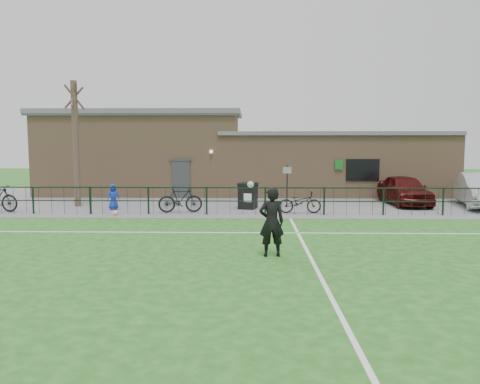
{
  "coord_description": "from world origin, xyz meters",
  "views": [
    {
      "loc": [
        0.41,
        -11.75,
        3.04
      ],
      "look_at": [
        0.0,
        5.0,
        1.3
      ],
      "focal_mm": 35.0,
      "sensor_mm": 36.0,
      "label": 1
    }
  ],
  "objects_px": {
    "bicycle_d": "(180,199)",
    "ball_ground": "(115,213)",
    "spectator_child": "(113,197)",
    "sign_post": "(287,186)",
    "bare_tree": "(76,144)",
    "car_maroon": "(404,190)",
    "wheelie_bin_left": "(248,197)",
    "wheelie_bin_right": "(248,197)",
    "bicycle_e": "(300,202)"
  },
  "relations": [
    {
      "from": "car_maroon",
      "to": "bicycle_e",
      "type": "height_order",
      "value": "car_maroon"
    },
    {
      "from": "car_maroon",
      "to": "bicycle_e",
      "type": "xyz_separation_m",
      "value": [
        -5.46,
        -3.0,
        -0.26
      ]
    },
    {
      "from": "bicycle_d",
      "to": "ball_ground",
      "type": "distance_m",
      "value": 2.82
    },
    {
      "from": "bicycle_e",
      "to": "spectator_child",
      "type": "height_order",
      "value": "spectator_child"
    },
    {
      "from": "car_maroon",
      "to": "ball_ground",
      "type": "relative_size",
      "value": 18.32
    },
    {
      "from": "wheelie_bin_left",
      "to": "spectator_child",
      "type": "relative_size",
      "value": 0.9
    },
    {
      "from": "car_maroon",
      "to": "bicycle_d",
      "type": "height_order",
      "value": "car_maroon"
    },
    {
      "from": "bicycle_d",
      "to": "spectator_child",
      "type": "bearing_deg",
      "value": 66.41
    },
    {
      "from": "wheelie_bin_right",
      "to": "car_maroon",
      "type": "bearing_deg",
      "value": 26.9
    },
    {
      "from": "sign_post",
      "to": "car_maroon",
      "type": "relative_size",
      "value": 0.46
    },
    {
      "from": "wheelie_bin_right",
      "to": "sign_post",
      "type": "height_order",
      "value": "sign_post"
    },
    {
      "from": "wheelie_bin_left",
      "to": "spectator_child",
      "type": "xyz_separation_m",
      "value": [
        -6.17,
        -0.67,
        0.06
      ]
    },
    {
      "from": "spectator_child",
      "to": "ball_ground",
      "type": "bearing_deg",
      "value": -96.49
    },
    {
      "from": "sign_post",
      "to": "car_maroon",
      "type": "bearing_deg",
      "value": 9.57
    },
    {
      "from": "bare_tree",
      "to": "car_maroon",
      "type": "xyz_separation_m",
      "value": [
        15.98,
        0.97,
        -2.24
      ]
    },
    {
      "from": "bare_tree",
      "to": "spectator_child",
      "type": "bearing_deg",
      "value": -28.37
    },
    {
      "from": "bicycle_e",
      "to": "wheelie_bin_right",
      "type": "bearing_deg",
      "value": 57.56
    },
    {
      "from": "sign_post",
      "to": "wheelie_bin_left",
      "type": "bearing_deg",
      "value": -167.13
    },
    {
      "from": "sign_post",
      "to": "spectator_child",
      "type": "relative_size",
      "value": 1.72
    },
    {
      "from": "spectator_child",
      "to": "sign_post",
      "type": "bearing_deg",
      "value": -17.15
    },
    {
      "from": "ball_ground",
      "to": "wheelie_bin_left",
      "type": "bearing_deg",
      "value": 22.98
    },
    {
      "from": "ball_ground",
      "to": "bicycle_d",
      "type": "bearing_deg",
      "value": 18.32
    },
    {
      "from": "wheelie_bin_right",
      "to": "car_maroon",
      "type": "xyz_separation_m",
      "value": [
        7.74,
        1.6,
        0.18
      ]
    },
    {
      "from": "bare_tree",
      "to": "car_maroon",
      "type": "distance_m",
      "value": 16.17
    },
    {
      "from": "bicycle_e",
      "to": "spectator_child",
      "type": "bearing_deg",
      "value": 82.9
    },
    {
      "from": "bicycle_d",
      "to": "bare_tree",
      "type": "bearing_deg",
      "value": 60.63
    },
    {
      "from": "wheelie_bin_right",
      "to": "spectator_child",
      "type": "bearing_deg",
      "value": -160.28
    },
    {
      "from": "bicycle_d",
      "to": "car_maroon",
      "type": "bearing_deg",
      "value": -83.88
    },
    {
      "from": "sign_post",
      "to": "bicycle_e",
      "type": "relative_size",
      "value": 1.1
    },
    {
      "from": "bare_tree",
      "to": "wheelie_bin_right",
      "type": "distance_m",
      "value": 8.61
    },
    {
      "from": "wheelie_bin_left",
      "to": "wheelie_bin_right",
      "type": "relative_size",
      "value": 0.94
    },
    {
      "from": "wheelie_bin_left",
      "to": "ball_ground",
      "type": "distance_m",
      "value": 6.1
    },
    {
      "from": "wheelie_bin_left",
      "to": "car_maroon",
      "type": "xyz_separation_m",
      "value": [
        7.73,
        1.41,
        0.22
      ]
    },
    {
      "from": "wheelie_bin_left",
      "to": "sign_post",
      "type": "distance_m",
      "value": 1.97
    },
    {
      "from": "car_maroon",
      "to": "spectator_child",
      "type": "bearing_deg",
      "value": -173.24
    },
    {
      "from": "wheelie_bin_left",
      "to": "wheelie_bin_right",
      "type": "bearing_deg",
      "value": -70.68
    },
    {
      "from": "bare_tree",
      "to": "bicycle_d",
      "type": "height_order",
      "value": "bare_tree"
    },
    {
      "from": "bicycle_e",
      "to": "ball_ground",
      "type": "height_order",
      "value": "bicycle_e"
    },
    {
      "from": "car_maroon",
      "to": "bare_tree",
      "type": "bearing_deg",
      "value": -178.33
    },
    {
      "from": "ball_ground",
      "to": "car_maroon",
      "type": "bearing_deg",
      "value": 15.87
    },
    {
      "from": "spectator_child",
      "to": "bare_tree",
      "type": "bearing_deg",
      "value": 126.69
    },
    {
      "from": "spectator_child",
      "to": "bicycle_e",
      "type": "bearing_deg",
      "value": -31.13
    },
    {
      "from": "sign_post",
      "to": "ball_ground",
      "type": "xyz_separation_m",
      "value": [
        -7.46,
        -2.8,
        -0.9
      ]
    },
    {
      "from": "bare_tree",
      "to": "bicycle_e",
      "type": "bearing_deg",
      "value": -10.96
    },
    {
      "from": "wheelie_bin_left",
      "to": "car_maroon",
      "type": "bearing_deg",
      "value": 32.34
    },
    {
      "from": "sign_post",
      "to": "ball_ground",
      "type": "bearing_deg",
      "value": -159.43
    },
    {
      "from": "bicycle_e",
      "to": "ball_ground",
      "type": "xyz_separation_m",
      "value": [
        -7.88,
        -0.79,
        -0.38
      ]
    },
    {
      "from": "spectator_child",
      "to": "car_maroon",
      "type": "bearing_deg",
      "value": -16.4
    },
    {
      "from": "bare_tree",
      "to": "wheelie_bin_left",
      "type": "xyz_separation_m",
      "value": [
        8.25,
        -0.45,
        -2.46
      ]
    },
    {
      "from": "bicycle_d",
      "to": "bicycle_e",
      "type": "height_order",
      "value": "bicycle_d"
    }
  ]
}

